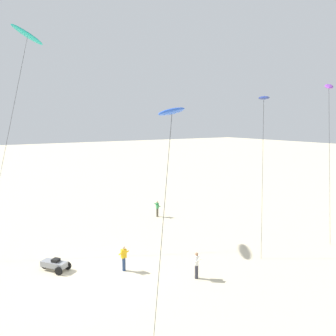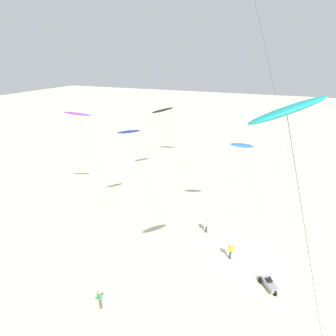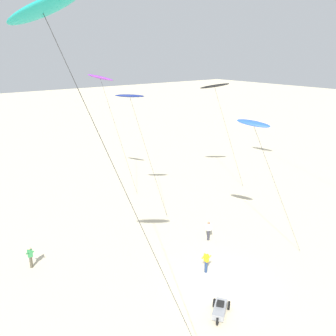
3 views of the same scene
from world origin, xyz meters
TOP-DOWN VIEW (x-y plane):
  - ground_plane at (0.00, 0.00)m, footprint 260.00×260.00m
  - kite_purple at (2.11, 19.89)m, footprint 3.65×3.84m
  - kite_black at (13.00, 14.41)m, footprint 4.11×4.04m
  - kite_navy at (1.27, 13.00)m, footprint 3.61×3.31m
  - kite_teal at (-11.09, -1.32)m, footprint 6.14×6.30m
  - kite_blue at (5.00, 2.25)m, footprint 4.01×4.29m
  - kite_flyer_nearest at (3.57, 5.03)m, footprint 0.71×0.70m
  - kite_flyer_middle at (0.15, 1.71)m, footprint 0.51×0.53m
  - kite_flyer_furthest at (-9.56, 10.02)m, footprint 0.58×0.56m
  - beach_buggy at (-2.30, -2.10)m, footprint 2.00×1.77m

SIDE VIEW (x-z plane):
  - ground_plane at x=0.00m, z-range 0.00..0.00m
  - beach_buggy at x=-2.30m, z-range 0.02..0.84m
  - kite_flyer_nearest at x=3.57m, z-range 0.06..1.73m
  - kite_flyer_middle at x=0.15m, z-range 0.06..1.73m
  - kite_flyer_furthest at x=-9.56m, z-range 0.06..1.73m
  - kite_blue at x=5.00m, z-range 4.83..15.39m
  - kite_navy at x=1.27m, z-range 5.53..17.12m
  - kite_black at x=13.00m, z-range 5.48..17.40m
  - kite_purple at x=2.11m, z-range 5.98..18.99m
  - kite_teal at x=-11.09m, z-range 7.87..25.24m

